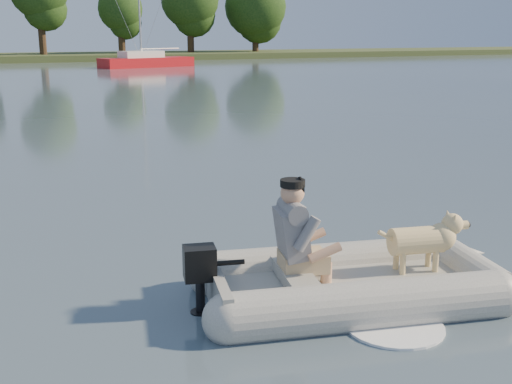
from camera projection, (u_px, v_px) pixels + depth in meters
name	position (u px, v px, depth m)	size (l,w,h in m)	color
water	(310.00, 315.00, 6.32)	(160.00, 160.00, 0.00)	slate
shore_bank	(1.00, 58.00, 61.33)	(160.00, 12.00, 0.70)	#47512D
dinghy	(361.00, 244.00, 6.58)	(4.73, 3.37, 1.39)	gray
man	(294.00, 230.00, 6.44)	(0.73, 0.62, 1.08)	slate
dog	(417.00, 245.00, 6.78)	(0.94, 0.33, 0.62)	#D0B778
outboard_motor	(200.00, 283.00, 6.31)	(0.42, 0.29, 0.79)	black
sailboat	(146.00, 61.00, 50.49)	(7.79, 4.10, 10.26)	#AF1419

